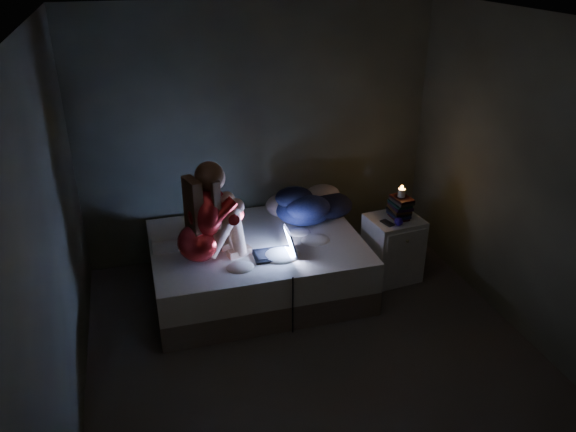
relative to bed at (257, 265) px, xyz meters
name	(u,v)px	position (x,y,z in m)	size (l,w,h in m)	color
floor	(316,357)	(0.23, -1.10, -0.28)	(3.60, 3.80, 0.02)	#423C38
ceiling	(325,21)	(0.23, -1.10, 2.34)	(3.60, 3.80, 0.02)	silver
wall_back	(259,134)	(0.23, 0.81, 1.03)	(3.60, 0.02, 2.60)	#33372F
wall_front	(463,398)	(0.23, -3.01, 1.03)	(3.60, 0.02, 2.60)	#33372F
wall_left	(51,246)	(-1.58, -1.10, 1.03)	(0.02, 3.80, 2.60)	#33372F
wall_right	(534,186)	(2.04, -1.10, 1.03)	(0.02, 3.80, 2.60)	#33372F
bed	(257,265)	(0.00, 0.00, 0.00)	(1.94, 1.46, 0.53)	beige
pillow	(175,238)	(-0.73, 0.15, 0.33)	(0.43, 0.31, 0.12)	silver
woman	(196,215)	(-0.56, -0.24, 0.72)	(0.56, 0.37, 0.90)	#A0130B
laptop	(273,243)	(0.08, -0.32, 0.40)	(0.37, 0.26, 0.26)	black
clothes_pile	(305,203)	(0.57, 0.29, 0.45)	(0.62, 0.50, 0.37)	navy
nightstand	(392,248)	(1.34, -0.14, 0.06)	(0.49, 0.43, 0.65)	silver
book_stack	(400,208)	(1.39, -0.13, 0.49)	(0.19, 0.25, 0.21)	black
candle	(401,194)	(1.39, -0.13, 0.64)	(0.07, 0.07, 0.08)	beige
phone	(386,222)	(1.21, -0.21, 0.39)	(0.07, 0.14, 0.01)	black
blue_orb	(397,222)	(1.29, -0.28, 0.43)	(0.08, 0.08, 0.08)	navy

